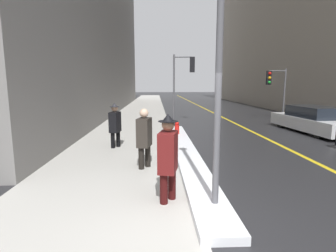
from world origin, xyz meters
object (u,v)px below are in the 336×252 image
at_px(traffic_light_near, 185,74).
at_px(pedestrian_with_shoulder_bag, 168,155).
at_px(pedestrian_nearside, 144,136).
at_px(fire_hydrant, 177,129).
at_px(traffic_light_far, 275,83).
at_px(pedestrian_in_fedora, 115,123).
at_px(parked_car_white, 313,120).
at_px(lamp_post, 220,21).

height_order(traffic_light_near, pedestrian_with_shoulder_bag, traffic_light_near).
distance_m(pedestrian_nearside, fire_hydrant, 4.53).
bearing_deg(pedestrian_nearside, traffic_light_far, 153.53).
bearing_deg(pedestrian_with_shoulder_bag, pedestrian_nearside, -152.85).
height_order(traffic_light_far, pedestrian_nearside, traffic_light_far).
distance_m(pedestrian_in_fedora, parked_car_white, 9.56).
relative_size(lamp_post, traffic_light_near, 1.39).
height_order(pedestrian_with_shoulder_bag, fire_hydrant, pedestrian_with_shoulder_bag).
xyz_separation_m(lamp_post, pedestrian_nearside, (-1.40, 2.55, -2.42)).
bearing_deg(traffic_light_near, parked_car_white, -22.80).
bearing_deg(pedestrian_nearside, fire_hydrant, 176.52).
height_order(traffic_light_far, parked_car_white, traffic_light_far).
relative_size(traffic_light_near, parked_car_white, 0.84).
xyz_separation_m(traffic_light_far, pedestrian_with_shoulder_bag, (-7.56, -12.13, -1.45)).
bearing_deg(pedestrian_with_shoulder_bag, fire_hydrant, -173.50).
distance_m(pedestrian_in_fedora, fire_hydrant, 3.10).
distance_m(lamp_post, pedestrian_nearside, 3.79).
distance_m(traffic_light_near, pedestrian_in_fedora, 7.57).
relative_size(pedestrian_nearside, fire_hydrant, 2.38).
distance_m(lamp_post, traffic_light_near, 11.55).
relative_size(pedestrian_with_shoulder_bag, parked_car_white, 0.36).
height_order(parked_car_white, fire_hydrant, parked_car_white).
bearing_deg(pedestrian_with_shoulder_bag, pedestrian_in_fedora, -146.79).
bearing_deg(parked_car_white, fire_hydrant, 93.68).
bearing_deg(traffic_light_far, pedestrian_with_shoulder_bag, 58.84).
height_order(lamp_post, parked_car_white, lamp_post).
bearing_deg(parked_car_white, pedestrian_nearside, 119.19).
relative_size(traffic_light_far, fire_hydrant, 4.78).
relative_size(pedestrian_with_shoulder_bag, pedestrian_nearside, 1.06).
distance_m(pedestrian_nearside, pedestrian_in_fedora, 2.72).
xyz_separation_m(traffic_light_near, traffic_light_far, (6.03, 1.02, -0.55)).
distance_m(pedestrian_with_shoulder_bag, fire_hydrant, 6.52).
bearing_deg(lamp_post, pedestrian_with_shoulder_bag, 153.76).
height_order(pedestrian_nearside, parked_car_white, pedestrian_nearside).
height_order(lamp_post, traffic_light_near, lamp_post).
bearing_deg(traffic_light_near, lamp_post, -83.80).
distance_m(lamp_post, fire_hydrant, 7.50).
height_order(lamp_post, traffic_light_far, lamp_post).
xyz_separation_m(pedestrian_nearside, fire_hydrant, (1.25, 4.32, -0.58)).
relative_size(lamp_post, parked_car_white, 1.16).
bearing_deg(traffic_light_near, pedestrian_with_shoulder_bag, -88.24).
bearing_deg(traffic_light_near, pedestrian_in_fedora, -106.95).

